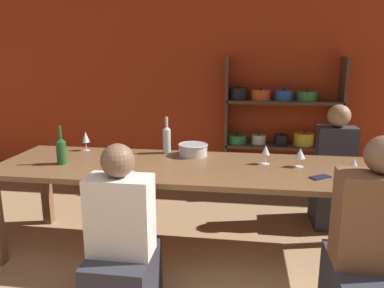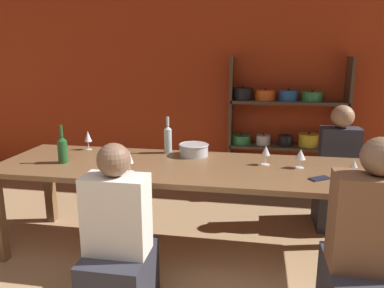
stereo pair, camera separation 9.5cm
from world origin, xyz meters
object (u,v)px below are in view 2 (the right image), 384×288
(mixing_bowl, at_px, (194,149))
(person_far_a, at_px, (336,182))
(wine_bottle_dark, at_px, (63,149))
(wine_glass_red_a, at_px, (88,137))
(wine_glass_red_c, at_px, (301,155))
(person_near_b, at_px, (367,271))
(wine_glass_white_b, at_px, (354,166))
(wine_glass_red_b, at_px, (266,151))
(cell_phone, at_px, (320,178))
(shelf_unit, at_px, (284,136))
(wine_bottle_green, at_px, (168,139))
(dining_table, at_px, (190,174))
(wine_glass_white_c, at_px, (129,158))
(person_near_a, at_px, (118,251))
(wine_glass_white_a, at_px, (116,157))

(mixing_bowl, relative_size, person_far_a, 0.22)
(wine_bottle_dark, height_order, wine_glass_red_a, wine_bottle_dark)
(wine_glass_red_c, xyz_separation_m, person_near_b, (0.30, -0.86, -0.43))
(wine_glass_white_b, relative_size, wine_glass_red_c, 1.01)
(mixing_bowl, distance_m, wine_glass_red_b, 0.63)
(wine_glass_red_c, xyz_separation_m, cell_phone, (0.11, -0.25, -0.10))
(wine_bottle_dark, relative_size, person_far_a, 0.26)
(shelf_unit, xyz_separation_m, mixing_bowl, (-0.85, -1.34, 0.13))
(wine_bottle_green, height_order, person_near_b, person_near_b)
(dining_table, bearing_deg, wine_bottle_green, 126.64)
(wine_bottle_dark, relative_size, wine_glass_white_c, 1.89)
(dining_table, height_order, person_near_b, person_near_b)
(shelf_unit, height_order, wine_glass_red_c, shelf_unit)
(wine_glass_red_c, distance_m, cell_phone, 0.29)
(wine_glass_red_b, xyz_separation_m, wine_glass_red_c, (0.26, -0.04, -0.01))
(wine_glass_white_c, height_order, person_near_a, person_near_a)
(wine_glass_white_c, bearing_deg, person_near_a, -80.00)
(person_far_a, bearing_deg, wine_glass_white_c, 30.48)
(wine_glass_red_b, height_order, wine_glass_white_c, wine_glass_white_c)
(wine_glass_red_b, xyz_separation_m, cell_phone, (0.37, -0.29, -0.10))
(shelf_unit, relative_size, cell_phone, 9.70)
(person_near_a, bearing_deg, dining_table, 67.06)
(wine_bottle_green, bearing_deg, wine_glass_red_a, -178.90)
(wine_bottle_dark, height_order, cell_phone, wine_bottle_dark)
(shelf_unit, height_order, person_near_a, shelf_unit)
(person_near_b, bearing_deg, wine_glass_white_a, 162.97)
(dining_table, xyz_separation_m, wine_glass_white_c, (-0.41, -0.24, 0.18))
(person_near_a, bearing_deg, person_far_a, 43.50)
(dining_table, distance_m, person_far_a, 1.49)
(person_near_b, bearing_deg, person_far_a, 85.42)
(mixing_bowl, height_order, wine_glass_red_c, wine_glass_red_c)
(wine_glass_white_b, bearing_deg, shelf_unit, 100.87)
(wine_bottle_green, height_order, cell_phone, wine_bottle_green)
(wine_glass_white_b, bearing_deg, cell_phone, -179.85)
(wine_bottle_dark, distance_m, wine_glass_white_c, 0.62)
(dining_table, height_order, wine_glass_red_b, wine_glass_red_b)
(wine_bottle_green, xyz_separation_m, cell_phone, (1.22, -0.52, -0.12))
(mixing_bowl, xyz_separation_m, wine_glass_red_b, (0.61, -0.18, 0.05))
(wine_glass_white_a, xyz_separation_m, cell_phone, (1.46, 0.10, -0.12))
(wine_glass_white_c, bearing_deg, shelf_unit, 56.61)
(wine_glass_red_a, relative_size, wine_glass_red_c, 1.18)
(person_near_a, bearing_deg, shelf_unit, 64.42)
(wine_bottle_dark, height_order, wine_glass_white_b, wine_bottle_dark)
(wine_bottle_green, height_order, person_far_a, person_far_a)
(shelf_unit, bearing_deg, person_far_a, -63.77)
(wine_glass_white_a, distance_m, wine_glass_white_b, 1.68)
(dining_table, xyz_separation_m, wine_bottle_dark, (-1.02, -0.10, 0.19))
(mixing_bowl, xyz_separation_m, wine_bottle_green, (-0.24, 0.05, 0.07))
(wine_bottle_dark, bearing_deg, wine_glass_red_c, 5.67)
(cell_phone, bearing_deg, person_far_a, 71.36)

